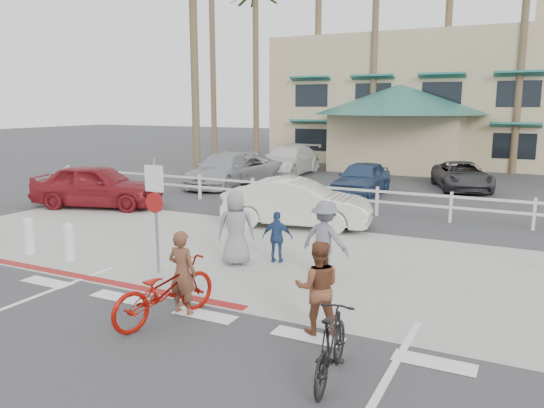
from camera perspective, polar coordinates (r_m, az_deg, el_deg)
The scene contains 32 objects.
ground at distance 9.34m, azimuth -9.33°, elevation -13.04°, with size 140.00×140.00×0.00m, color #333335.
bike_path at distance 7.97m, azimuth -18.15°, elevation -17.77°, with size 12.00×16.00×0.01m, color #333335.
sidewalk_plaza at distance 13.02m, azimuth 2.35°, elevation -5.99°, with size 22.00×7.00×0.01m, color gray.
cross_street at distance 16.63m, azimuth 8.01°, elevation -2.41°, with size 40.00×5.00×0.01m, color #333335.
parking_lot at distance 25.68m, azimuth 14.78°, elevation 1.94°, with size 50.00×16.00×0.01m, color #333335.
curb_red at distance 12.02m, azimuth -17.72°, elevation -7.90°, with size 7.00×0.25×0.02m, color maroon.
rail_fence at distance 18.27m, azimuth 11.53°, elevation 0.25°, with size 29.40×0.16×1.00m, color silver, non-canonical shape.
building at distance 38.07m, azimuth 22.38°, elevation 12.76°, with size 28.00×16.00×11.30m, color #C5B187, non-canonical shape.
sign_post at distance 11.93m, azimuth -12.36°, elevation -0.62°, with size 0.50×0.10×2.90m, color gray, non-canonical shape.
bollard_0 at distance 13.68m, azimuth -20.94°, elevation -3.83°, with size 0.26×0.26×0.95m, color silver, non-canonical shape.
bollard_1 at distance 14.73m, azimuth -24.65°, elevation -3.11°, with size 0.26×0.26×0.95m, color silver, non-canonical shape.
palm_0 at distance 39.25m, azimuth -6.41°, elevation 16.09°, with size 4.00×4.00×15.00m, color #1F431A, non-canonical shape.
palm_1 at distance 36.28m, azimuth -1.76°, elevation 15.02°, with size 4.00×4.00×13.00m, color #1F431A, non-canonical shape.
palm_2 at distance 35.65m, azimuth 4.98°, elevation 17.48°, with size 4.00×4.00×16.00m, color #1F431A, non-canonical shape.
palm_3 at distance 33.32m, azimuth 10.96°, elevation 16.09°, with size 4.00×4.00×14.00m, color #1F431A, non-canonical shape.
palm_4 at distance 33.49m, azimuth 18.37°, elevation 16.59°, with size 4.00×4.00×15.00m, color #1F431A, non-canonical shape.
palm_5 at distance 32.03m, azimuth 25.31°, elevation 14.62°, with size 4.00×4.00×13.00m, color #1F431A, non-canonical shape.
palm_10 at distance 26.68m, azimuth -8.36°, elevation 15.42°, with size 4.00×4.00×12.00m, color #1F431A, non-canonical shape.
bike_red at distance 9.50m, azimuth -11.48°, elevation -9.04°, with size 0.75×2.15×1.13m, color #8B0D05.
rider_red at distance 9.68m, azimuth -9.64°, elevation -7.29°, with size 0.56×0.37×1.54m, color brown.
bike_black at distance 7.47m, azimuth 6.37°, elevation -14.95°, with size 0.48×1.70×1.02m, color black.
rider_black at distance 8.80m, azimuth 4.95°, elevation -8.95°, with size 0.76×0.59×1.57m, color brown.
pedestrian_a at distance 11.60m, azimuth 5.73°, elevation -3.78°, with size 1.10×0.63×1.70m, color slate.
pedestrian_child at distance 12.62m, azimuth 0.57°, elevation -3.61°, with size 0.73×0.30×1.24m, color navy.
pedestrian_b at distance 12.45m, azimuth -3.89°, elevation -2.58°, with size 0.87×0.56×1.78m, color gray.
car_white_sedan at distance 16.33m, azimuth 2.72°, elevation 0.09°, with size 1.57×4.51×1.49m, color beige.
car_red_compact at distance 20.48m, azimuth -18.28°, elevation 1.89°, with size 1.90×4.72×1.61m, color maroon.
lot_car_0 at distance 25.70m, azimuth -3.35°, elevation 3.72°, with size 2.12×4.60×1.28m, color gray.
lot_car_1 at distance 24.73m, azimuth -5.34°, elevation 3.63°, with size 2.05×5.03×1.46m, color #9A9DA3.
lot_car_2 at distance 22.24m, azimuth 9.63°, elevation 2.69°, with size 1.67×4.16×1.42m, color navy.
lot_car_4 at distance 28.53m, azimuth 1.73°, elevation 4.70°, with size 2.18×5.37×1.56m, color silver.
lot_car_5 at distance 25.04m, azimuth 19.74°, elevation 2.87°, with size 2.04×4.43×1.23m, color #323236.
Camera 1 is at (5.08, -6.89, 3.73)m, focal length 35.00 mm.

